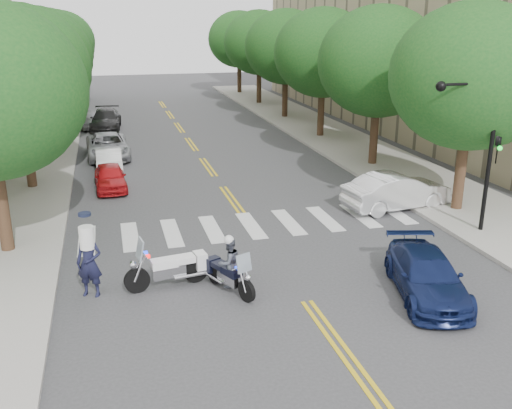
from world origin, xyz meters
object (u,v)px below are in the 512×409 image
object	(u,v)px
motorcycle_parked	(174,268)
convertible	(397,191)
officer_standing	(89,263)
motorcycle_police	(228,266)
sedan_blue	(427,275)

from	to	relation	value
motorcycle_parked	convertible	world-z (taller)	motorcycle_parked
officer_standing	motorcycle_parked	bearing A→B (deg)	21.44
motorcycle_police	sedan_blue	distance (m)	5.80
motorcycle_parked	motorcycle_police	bearing A→B (deg)	-126.25
convertible	officer_standing	bearing A→B (deg)	103.33
officer_standing	sedan_blue	bearing A→B (deg)	5.99
motorcycle_parked	convertible	bearing A→B (deg)	-73.05
motorcycle_police	motorcycle_parked	bearing A→B (deg)	-51.41
motorcycle_parked	officer_standing	distance (m)	2.47
motorcycle_parked	convertible	xyz separation A→B (m)	(10.04, 4.94, 0.19)
motorcycle_police	sedan_blue	size ratio (longest dim) A/B	0.48
motorcycle_police	convertible	size ratio (longest dim) A/B	0.45
convertible	motorcycle_police	bearing A→B (deg)	115.44
sedan_blue	officer_standing	bearing A→B (deg)	179.74
officer_standing	convertible	world-z (taller)	officer_standing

